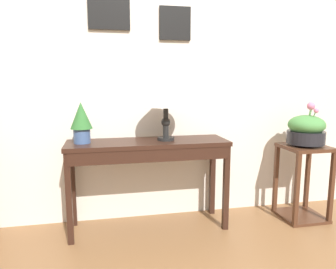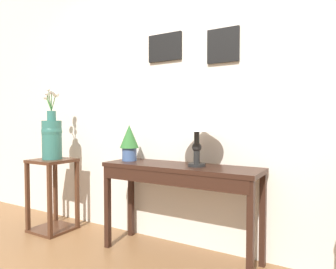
# 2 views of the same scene
# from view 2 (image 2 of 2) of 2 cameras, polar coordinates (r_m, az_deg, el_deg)

# --- Properties ---
(back_wall_with_art) EXTENTS (9.00, 0.13, 2.80)m
(back_wall_with_art) POSITION_cam_2_polar(r_m,az_deg,el_deg) (2.78, 4.27, 8.28)
(back_wall_with_art) COLOR beige
(back_wall_with_art) RESTS_ON ground
(console_table) EXTENTS (1.33, 0.40, 0.76)m
(console_table) POSITION_cam_2_polar(r_m,az_deg,el_deg) (2.51, 1.94, -8.16)
(console_table) COLOR black
(console_table) RESTS_ON ground
(table_lamp) EXTENTS (0.36, 0.36, 0.49)m
(table_lamp) POSITION_cam_2_polar(r_m,az_deg,el_deg) (2.42, 5.40, 2.84)
(table_lamp) COLOR black
(table_lamp) RESTS_ON console_table
(potted_plant_on_console) EXTENTS (0.17, 0.17, 0.33)m
(potted_plant_on_console) POSITION_cam_2_polar(r_m,az_deg,el_deg) (2.79, -7.25, -1.17)
(potted_plant_on_console) COLOR #3D5684
(potted_plant_on_console) RESTS_ON console_table
(pedestal_stand_left) EXTENTS (0.38, 0.38, 0.73)m
(pedestal_stand_left) POSITION_cam_2_polar(r_m,az_deg,el_deg) (3.39, -20.72, -10.52)
(pedestal_stand_left) COLOR #472819
(pedestal_stand_left) RESTS_ON ground
(flower_vase_tall_left) EXTENTS (0.20, 0.21, 0.73)m
(flower_vase_tall_left) POSITION_cam_2_polar(r_m,az_deg,el_deg) (3.31, -20.88, -0.05)
(flower_vase_tall_left) COLOR #2D665B
(flower_vase_tall_left) RESTS_ON pedestal_stand_left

